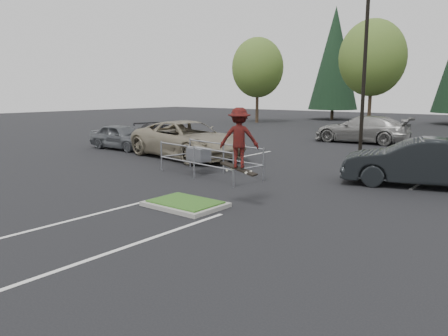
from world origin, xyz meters
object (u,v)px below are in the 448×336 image
Objects in this scene: decid_b at (372,60)px; skateboarder at (239,138)px; car_l_black at (159,137)px; car_l_grey at (122,137)px; decid_a at (258,70)px; cart_corral at (201,155)px; car_r_charc at (418,162)px; light_pole at (365,65)px; car_far_silver at (362,129)px; car_l_tan at (188,139)px; conif_a at (334,58)px.

skateboarder is (7.21, -29.53, -4.04)m from decid_b.
car_l_grey is at bearing 151.58° from car_l_black.
cart_corral is at bearing -59.96° from decid_a.
decid_a is at bearing -153.48° from car_r_charc.
car_l_grey is at bearing -157.78° from light_pole.
decid_b is (-6.51, 18.53, 1.48)m from light_pole.
car_l_tan is at bearing -25.12° from car_far_silver.
conif_a is 25.02m from car_far_silver.
car_l_grey is (-5.24, 0.00, -0.20)m from car_l_tan.
skateboarder is at bearing -118.84° from car_l_tan.
decid_a is 2.09× the size of car_l_grey.
car_far_silver is (15.91, -11.14, -4.70)m from decid_a.
skateboarder is (0.70, -11.00, -2.56)m from light_pole.
decid_b reaches higher than car_far_silver.
cart_corral is 8.19m from car_l_black.
car_r_charc is (11.00, 0.17, -0.07)m from car_l_tan.
car_l_grey is 0.82× the size of car_r_charc.
cart_corral is (15.01, -25.96, -4.79)m from decid_a.
conif_a is at bearing 115.87° from cart_corral.
decid_b is 13.32m from car_far_silver.
decid_a is at bearing -111.91° from conif_a.
light_pole reaches higher than decid_a.
decid_b is 5.03× the size of skateboarder.
car_l_black is 14.55m from car_r_charc.
car_l_tan is 1.10× the size of car_far_silver.
decid_b is at bearing -49.83° from conif_a.
conif_a is 2.58× the size of car_l_black.
light_pole is 1.96× the size of car_r_charc.
car_r_charc is at bearing 31.24° from cart_corral.
skateboarder is 0.38× the size of car_l_black.
car_l_tan is at bearing -77.20° from conif_a.
car_l_tan is 5.24m from car_l_grey.
car_far_silver is at bearing -71.42° from decid_b.
cart_corral is at bearing -68.48° from skateboarder.
car_far_silver is (0.90, 14.82, 0.09)m from cart_corral.
car_r_charc is (7.50, 3.09, 0.06)m from cart_corral.
car_l_tan is 1.32× the size of car_l_black.
decid_b is 30.67m from skateboarder.
decid_b is at bearing 2.39° from decid_a.
decid_a is 23.63m from car_l_black.
skateboarder is at bearing 5.64° from car_far_silver.
decid_b is at bearing -166.23° from car_far_silver.
car_far_silver is (9.64, 11.89, 0.15)m from car_l_grey.
light_pole is 25.86m from decid_a.
decid_a is at bearing 135.75° from light_pole.
car_far_silver reaches higher than cart_corral.
light_pole is 2.18× the size of cart_corral.
skateboarder is 13.45m from car_l_black.
light_pole is 11.31m from skateboarder.
decid_b reaches higher than decid_a.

